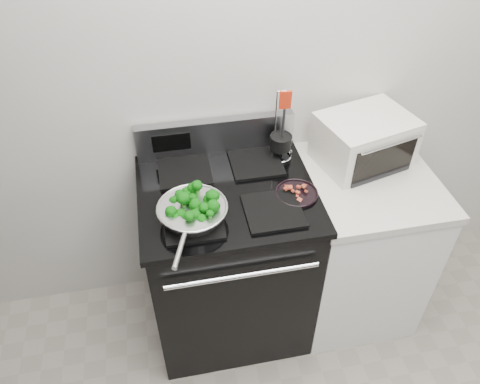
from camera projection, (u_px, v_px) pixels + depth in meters
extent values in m
cube|color=silver|center=(278.00, 68.00, 2.11)|extent=(4.00, 0.02, 2.70)
cube|color=black|center=(229.00, 263.00, 2.40)|extent=(0.76, 0.66, 0.92)
cube|color=black|center=(227.00, 194.00, 2.09)|extent=(0.79, 0.69, 0.03)
cube|color=#99999E|center=(216.00, 136.00, 2.24)|extent=(0.76, 0.05, 0.18)
cube|color=black|center=(193.00, 222.00, 1.92)|extent=(0.24, 0.24, 0.01)
cube|color=black|center=(273.00, 211.00, 1.97)|extent=(0.24, 0.24, 0.01)
cube|color=black|center=(185.00, 171.00, 2.17)|extent=(0.24, 0.24, 0.01)
cube|color=black|center=(256.00, 162.00, 2.22)|extent=(0.24, 0.24, 0.01)
cube|color=white|center=(354.00, 246.00, 2.51)|extent=(0.60, 0.66, 0.88)
cube|color=beige|center=(369.00, 181.00, 2.21)|extent=(0.62, 0.68, 0.04)
torus|color=silver|center=(192.00, 207.00, 1.90)|extent=(0.29, 0.29, 0.01)
cylinder|color=silver|center=(180.00, 250.00, 1.73)|extent=(0.07, 0.17, 0.02)
cylinder|color=black|center=(296.00, 194.00, 2.06)|extent=(0.19, 0.19, 0.01)
cylinder|color=black|center=(281.00, 142.00, 2.22)|extent=(0.10, 0.10, 0.07)
cylinder|color=black|center=(282.00, 128.00, 2.16)|extent=(0.01, 0.01, 0.22)
cube|color=red|center=(284.00, 99.00, 2.06)|extent=(0.05, 0.02, 0.09)
cube|color=silver|center=(364.00, 140.00, 2.22)|extent=(0.48, 0.41, 0.24)
cube|color=black|center=(377.00, 162.00, 2.11)|extent=(0.33, 0.09, 0.17)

